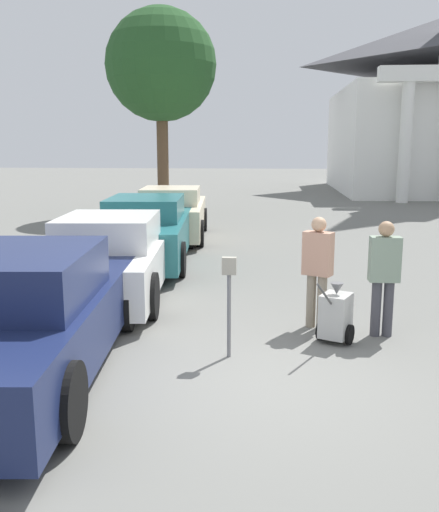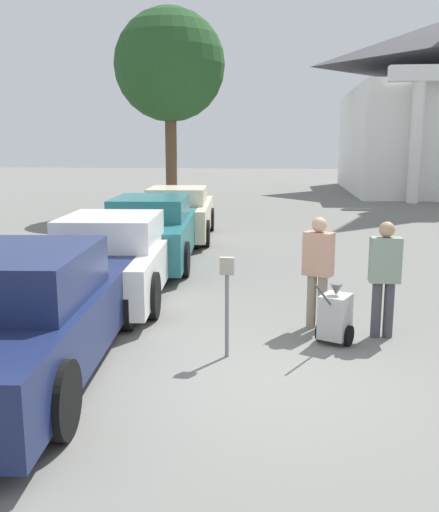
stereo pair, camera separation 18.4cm
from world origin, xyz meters
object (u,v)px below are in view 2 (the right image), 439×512
parked_car_teal (152,231)px  equipment_cart (335,316)px  person_supervisor (385,273)px  parked_car_navy (26,315)px  parking_meter (227,288)px  person_worker (318,266)px  parked_car_white (114,258)px  parked_car_cream (178,214)px

parked_car_teal → equipment_cart: size_ratio=5.39×
equipment_cart → person_supervisor: bearing=50.6°
parked_car_navy → parking_meter: bearing=13.6°
parking_meter → person_worker: 1.78m
parked_car_navy → person_worker: size_ratio=3.14×
person_worker → parking_meter: bearing=73.6°
parked_car_navy → parked_car_white: size_ratio=1.09×
parked_car_teal → parked_car_white: bearing=-94.5°
parked_car_cream → person_worker: person_worker is taller
parked_car_white → parked_car_navy: bearing=-94.5°
person_supervisor → parking_meter: bearing=24.3°
parked_car_cream → person_worker: bearing=-70.8°
parked_car_teal → person_supervisor: size_ratio=3.24×
parked_car_teal → person_supervisor: bearing=-52.6°
parked_car_white → person_worker: person_worker is taller
person_worker → parked_car_cream: bearing=-39.8°
parking_meter → parked_car_navy: bearing=-161.9°
parking_meter → equipment_cart: size_ratio=1.31×
parked_car_white → parked_car_cream: parked_car_cream is taller
parked_car_teal → parked_car_cream: parked_car_teal is taller
person_supervisor → equipment_cart: bearing=24.2°
parked_car_teal → parked_car_cream: size_ratio=1.12×
equipment_cart → parked_car_navy: bearing=-133.8°
parked_car_teal → parked_car_cream: bearing=85.5°
parked_car_navy → person_worker: bearing=25.8°
parking_meter → equipment_cart: bearing=25.5°
parked_car_navy → parked_car_white: (-0.00, 3.62, -0.02)m
parked_car_cream → parking_meter: parked_car_cream is taller
person_worker → parked_car_white: bearing=2.7°
person_worker → equipment_cart: person_worker is taller
parked_car_navy → parking_meter: parked_car_navy is taller
parked_car_white → equipment_cart: (3.75, -2.18, -0.31)m
parked_car_white → person_worker: (3.53, -1.55, 0.25)m
parked_car_white → parked_car_teal: size_ratio=0.90×
equipment_cart → person_worker: bearing=134.0°
parking_meter → person_supervisor: 2.34m
parked_car_white → person_worker: 3.87m
parked_car_cream → parking_meter: (2.32, -9.34, 0.21)m
parked_car_teal → parking_meter: size_ratio=4.10×
parked_car_white → parking_meter: parked_car_white is taller
parked_car_navy → parked_car_teal: (-0.00, 6.70, 0.01)m
parked_car_navy → parked_car_white: 3.62m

